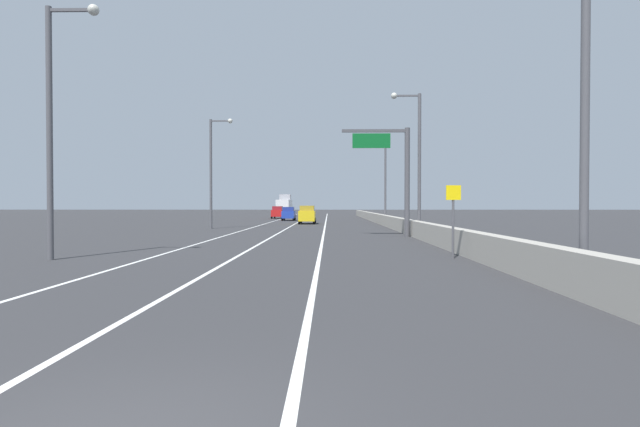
{
  "coord_description": "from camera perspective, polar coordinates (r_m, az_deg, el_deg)",
  "views": [
    {
      "loc": [
        1.91,
        -4.47,
        2.2
      ],
      "look_at": [
        1.0,
        46.23,
        1.32
      ],
      "focal_mm": 28.12,
      "sensor_mm": 36.0,
      "label": 1
    }
  ],
  "objects": [
    {
      "name": "car_red_2",
      "position": [
        81.05,
        -4.81,
        0.13
      ],
      "size": [
        1.85,
        4.57,
        1.98
      ],
      "color": "red",
      "rests_on": "ground_plane"
    },
    {
      "name": "car_yellow_1",
      "position": [
        57.91,
        -1.46,
        -0.15
      ],
      "size": [
        1.92,
        4.2,
        2.11
      ],
      "color": "gold",
      "rests_on": "ground_plane"
    },
    {
      "name": "overhead_sign_gantry",
      "position": [
        34.97,
        8.69,
        5.12
      ],
      "size": [
        4.68,
        0.36,
        7.5
      ],
      "color": "#47474C",
      "rests_on": "ground_plane"
    },
    {
      "name": "lamp_post_left_near",
      "position": [
        22.83,
        -27.86,
        9.99
      ],
      "size": [
        2.14,
        0.44,
        10.13
      ],
      "color": "#4C4C51",
      "rests_on": "ground_plane"
    },
    {
      "name": "ground_plane",
      "position": [
        68.54,
        -0.57,
        -0.85
      ],
      "size": [
        320.0,
        320.0,
        0.0
      ],
      "primitive_type": "plane",
      "color": "#2D2D30"
    },
    {
      "name": "speed_advisory_sign",
      "position": [
        21.2,
        14.92,
        -0.22
      ],
      "size": [
        0.6,
        0.11,
        3.0
      ],
      "color": "#4C4C51",
      "rests_on": "ground_plane"
    },
    {
      "name": "lane_stripe_center",
      "position": [
        59.64,
        -2.73,
        -1.12
      ],
      "size": [
        0.16,
        130.0,
        0.0
      ],
      "primitive_type": "cube",
      "color": "silver",
      "rests_on": "ground_plane"
    },
    {
      "name": "lamp_post_right_near",
      "position": [
        15.72,
        27.09,
        14.18
      ],
      "size": [
        2.14,
        0.44,
        10.13
      ],
      "color": "#4C4C51",
      "rests_on": "ground_plane"
    },
    {
      "name": "lane_stripe_left",
      "position": [
        59.97,
        -6.07,
        -1.11
      ],
      "size": [
        0.16,
        130.0,
        0.0
      ],
      "primitive_type": "cube",
      "color": "silver",
      "rests_on": "ground_plane"
    },
    {
      "name": "lamp_post_right_third",
      "position": [
        57.85,
        7.19,
        4.57
      ],
      "size": [
        2.14,
        0.44,
        10.13
      ],
      "color": "#4C4C51",
      "rests_on": "ground_plane"
    },
    {
      "name": "lamp_post_left_mid",
      "position": [
        47.29,
        -12.01,
        5.35
      ],
      "size": [
        2.14,
        0.44,
        10.13
      ],
      "color": "#4C4C51",
      "rests_on": "ground_plane"
    },
    {
      "name": "car_blue_0",
      "position": [
        70.25,
        -3.59,
        -0.03
      ],
      "size": [
        1.77,
        4.08,
        1.9
      ],
      "color": "#1E389E",
      "rests_on": "ground_plane"
    },
    {
      "name": "box_truck",
      "position": [
        96.06,
        -4.08,
        0.83
      ],
      "size": [
        2.59,
        7.61,
        4.24
      ],
      "color": "silver",
      "rests_on": "ground_plane"
    },
    {
      "name": "lane_stripe_right",
      "position": [
        59.52,
        0.63,
        -1.12
      ],
      "size": [
        0.16,
        130.0,
        0.0
      ],
      "primitive_type": "cube",
      "color": "silver",
      "rests_on": "ground_plane"
    },
    {
      "name": "jersey_barrier_right",
      "position": [
        44.91,
        8.69,
        -1.12
      ],
      "size": [
        0.6,
        120.0,
        1.1
      ],
      "primitive_type": "cube",
      "color": "#9E998E",
      "rests_on": "ground_plane"
    },
    {
      "name": "lamp_post_right_second",
      "position": [
        36.29,
        10.84,
        6.69
      ],
      "size": [
        2.14,
        0.44,
        10.13
      ],
      "color": "#4C4C51",
      "rests_on": "ground_plane"
    }
  ]
}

